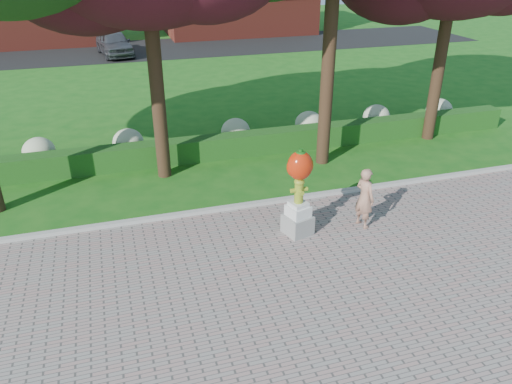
% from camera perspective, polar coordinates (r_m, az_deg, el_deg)
% --- Properties ---
extents(ground, '(100.00, 100.00, 0.00)m').
position_cam_1_polar(ground, '(12.26, 2.87, -8.26)').
color(ground, '#175916').
rests_on(ground, ground).
extents(curb, '(40.00, 0.18, 0.15)m').
position_cam_1_polar(curb, '(14.65, -1.05, -1.56)').
color(curb, '#ADADA5').
rests_on(curb, ground).
extents(lawn_hedge, '(24.00, 0.70, 0.80)m').
position_cam_1_polar(lawn_hedge, '(18.04, -4.59, 5.14)').
color(lawn_hedge, '#1C4212').
rests_on(lawn_hedge, ground).
extents(hydrangea_row, '(20.10, 1.10, 0.99)m').
position_cam_1_polar(hydrangea_row, '(19.02, -3.59, 6.81)').
color(hydrangea_row, beige).
rests_on(hydrangea_row, ground).
extents(street, '(50.00, 8.00, 0.02)m').
position_cam_1_polar(street, '(38.22, -11.88, 15.68)').
color(street, black).
rests_on(street, ground).
extents(hydrant_sculpture, '(0.81, 0.81, 2.41)m').
position_cam_1_polar(hydrant_sculpture, '(12.83, 4.94, 0.21)').
color(hydrant_sculpture, gray).
rests_on(hydrant_sculpture, walkway).
extents(woman, '(0.56, 0.71, 1.70)m').
position_cam_1_polar(woman, '(13.64, 12.31, -0.65)').
color(woman, '#AC7A62').
rests_on(woman, walkway).
extents(parked_car, '(2.64, 5.02, 1.63)m').
position_cam_1_polar(parked_car, '(36.50, -15.91, 16.06)').
color(parked_car, '#414248').
rests_on(parked_car, street).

